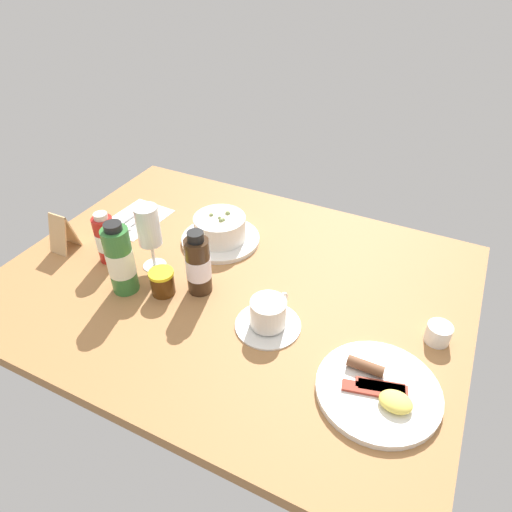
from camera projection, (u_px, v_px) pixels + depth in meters
ground_plane at (233, 285)px, 111.67cm from camera, size 110.00×84.00×3.00cm
porridge_bowl at (220, 230)px, 121.61cm from camera, size 21.05×21.05×8.30cm
cutlery_setting at (135, 219)px, 132.06cm from camera, size 15.13×19.23×0.90cm
coffee_cup at (268, 315)px, 96.84cm from camera, size 14.28×14.28×7.01cm
creamer_jug at (438, 333)px, 93.98cm from camera, size 5.16×6.14×4.89cm
wine_glass at (149, 229)px, 108.45cm from camera, size 5.81×5.81×17.11cm
jam_jar at (162, 282)px, 105.36cm from camera, size 5.81×5.81×6.19cm
sauce_bottle_red at (106, 239)px, 113.59cm from camera, size 5.19×5.19×13.75cm
sauce_bottle_brown at (198, 265)px, 103.64cm from camera, size 5.81×5.81×16.32cm
sauce_bottle_green at (120, 260)px, 103.18cm from camera, size 6.23×6.23×18.39cm
breakfast_plate at (379, 390)px, 84.33cm from camera, size 23.16×23.16×3.70cm
menu_card at (62, 232)px, 117.96cm from camera, size 5.55×5.99×10.50cm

